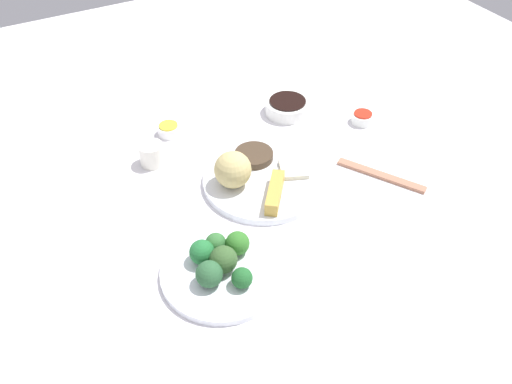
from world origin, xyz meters
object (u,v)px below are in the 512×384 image
at_px(soy_sauce_bowl, 287,107).
at_px(sauce_ramekin_hot_mustard, 169,130).
at_px(sauce_ramekin_sweet_and_sour, 362,118).
at_px(broccoli_plate, 223,272).
at_px(main_plate, 264,180).
at_px(chopsticks_pair, 381,175).
at_px(teacup, 152,154).

distance_m(soy_sauce_bowl, sauce_ramekin_hot_mustard, 0.31).
height_order(soy_sauce_bowl, sauce_ramekin_sweet_and_sour, soy_sauce_bowl).
bearing_deg(broccoli_plate, sauce_ramekin_hot_mustard, 170.42).
relative_size(main_plate, chopsticks_pair, 1.32).
height_order(teacup, chopsticks_pair, teacup).
relative_size(broccoli_plate, sauce_ramekin_sweet_and_sour, 4.24).
distance_m(sauce_ramekin_hot_mustard, teacup, 0.12).
relative_size(sauce_ramekin_hot_mustard, sauce_ramekin_sweet_and_sour, 1.00).
xyz_separation_m(sauce_ramekin_hot_mustard, sauce_ramekin_sweet_and_sour, (0.19, 0.45, 0.00)).
height_order(broccoli_plate, teacup, teacup).
bearing_deg(sauce_ramekin_sweet_and_sour, sauce_ramekin_hot_mustard, -112.55).
bearing_deg(sauce_ramekin_hot_mustard, main_plate, 23.19).
height_order(broccoli_plate, sauce_ramekin_sweet_and_sour, sauce_ramekin_sweet_and_sour).
distance_m(broccoli_plate, chopsticks_pair, 0.45).
bearing_deg(sauce_ramekin_hot_mustard, chopsticks_pair, 43.31).
height_order(main_plate, sauce_ramekin_hot_mustard, sauce_ramekin_hot_mustard).
height_order(sauce_ramekin_sweet_and_sour, teacup, teacup).
bearing_deg(sauce_ramekin_sweet_and_sour, teacup, -100.57).
bearing_deg(broccoli_plate, sauce_ramekin_sweet_and_sour, 117.64).
height_order(broccoli_plate, soy_sauce_bowl, soy_sauce_bowl).
relative_size(broccoli_plate, teacup, 4.15).
xyz_separation_m(broccoli_plate, chopsticks_pair, (-0.08, 0.44, -0.00)).
xyz_separation_m(main_plate, sauce_ramekin_sweet_and_sour, (-0.09, 0.34, 0.00)).
bearing_deg(broccoli_plate, teacup, 179.66).
bearing_deg(broccoli_plate, chopsticks_pair, 100.80).
bearing_deg(soy_sauce_bowl, sauce_ramekin_hot_mustard, -100.80).
distance_m(broccoli_plate, soy_sauce_bowl, 0.56).
height_order(broccoli_plate, sauce_ramekin_hot_mustard, sauce_ramekin_hot_mustard).
bearing_deg(sauce_ramekin_sweet_and_sour, main_plate, -75.71).
relative_size(soy_sauce_bowl, teacup, 2.03).
bearing_deg(soy_sauce_bowl, sauce_ramekin_sweet_and_sour, 48.36).
height_order(broccoli_plate, chopsticks_pair, broccoli_plate).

